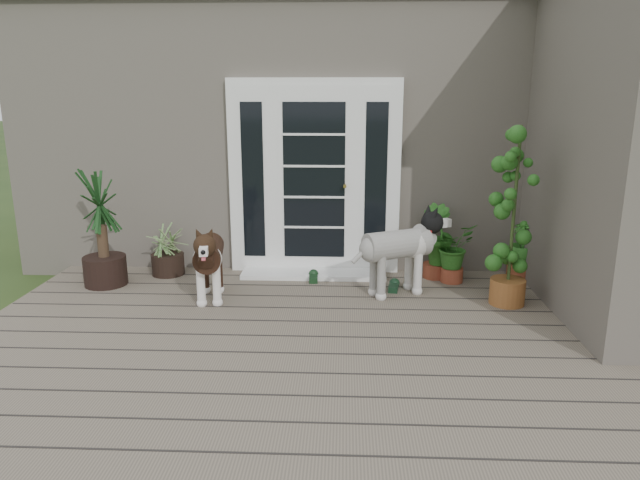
{
  "coord_description": "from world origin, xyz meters",
  "views": [
    {
      "loc": [
        0.14,
        -3.79,
        2.12
      ],
      "look_at": [
        -0.1,
        1.75,
        0.7
      ],
      "focal_mm": 32.52,
      "sensor_mm": 36.0,
      "label": 1
    }
  ],
  "objects": [
    {
      "name": "roof_main",
      "position": [
        0.0,
        4.65,
        3.2
      ],
      "size": [
        7.6,
        4.2,
        0.2
      ],
      "primitive_type": "cube",
      "color": "#2D2826",
      "rests_on": "house_main"
    },
    {
      "name": "herb_a",
      "position": [
        1.31,
        2.25,
        0.4
      ],
      "size": [
        0.62,
        0.62,
        0.56
      ],
      "primitive_type": "imported",
      "rotation": [
        0.0,
        0.0,
        0.61
      ],
      "color": "#1D5016",
      "rests_on": "deck"
    },
    {
      "name": "herb_c",
      "position": [
        2.09,
        2.4,
        0.4
      ],
      "size": [
        0.38,
        0.38,
        0.55
      ],
      "primitive_type": "imported",
      "rotation": [
        0.0,
        0.0,
        4.79
      ],
      "color": "#1E5E1A",
      "rests_on": "deck"
    },
    {
      "name": "house_main",
      "position": [
        0.0,
        4.65,
        1.55
      ],
      "size": [
        7.4,
        4.0,
        3.1
      ],
      "primitive_type": "cube",
      "color": "#665E54",
      "rests_on": "ground"
    },
    {
      "name": "door_step",
      "position": [
        -0.2,
        2.4,
        0.14
      ],
      "size": [
        1.6,
        0.4,
        0.05
      ],
      "primitive_type": "cube",
      "color": "white",
      "rests_on": "deck"
    },
    {
      "name": "door_unit",
      "position": [
        -0.2,
        2.6,
        1.19
      ],
      "size": [
        1.9,
        0.14,
        2.15
      ],
      "primitive_type": "cube",
      "color": "white",
      "rests_on": "deck"
    },
    {
      "name": "brindle_dog",
      "position": [
        -1.18,
        1.6,
        0.47
      ],
      "size": [
        0.48,
        0.88,
        0.7
      ],
      "primitive_type": null,
      "rotation": [
        0.0,
        0.0,
        3.29
      ],
      "color": "#351F13",
      "rests_on": "deck"
    },
    {
      "name": "clog_left",
      "position": [
        -0.19,
        2.23,
        0.16
      ],
      "size": [
        0.14,
        0.28,
        0.08
      ],
      "primitive_type": null,
      "rotation": [
        0.0,
        0.0,
        0.05
      ],
      "color": "black",
      "rests_on": "deck"
    },
    {
      "name": "yucca",
      "position": [
        -2.4,
        2.0,
        0.73
      ],
      "size": [
        0.97,
        0.97,
        1.23
      ],
      "primitive_type": null,
      "rotation": [
        0.0,
        0.0,
        -0.16
      ],
      "color": "black",
      "rests_on": "deck"
    },
    {
      "name": "white_dog",
      "position": [
        0.67,
        1.82,
        0.5
      ],
      "size": [
        1.0,
        0.76,
        0.76
      ],
      "primitive_type": null,
      "rotation": [
        0.0,
        0.0,
        -1.11
      ],
      "color": "beige",
      "rests_on": "deck"
    },
    {
      "name": "spider_plant",
      "position": [
        -1.84,
        2.38,
        0.44
      ],
      "size": [
        0.6,
        0.6,
        0.64
      ],
      "primitive_type": null,
      "rotation": [
        0.0,
        0.0,
        -0.0
      ],
      "color": "#8EA767",
      "rests_on": "deck"
    },
    {
      "name": "clog_right",
      "position": [
        0.66,
        1.95,
        0.16
      ],
      "size": [
        0.17,
        0.29,
        0.08
      ],
      "primitive_type": null,
      "rotation": [
        0.0,
        0.0,
        -0.17
      ],
      "color": "black",
      "rests_on": "deck"
    },
    {
      "name": "deck",
      "position": [
        0.0,
        0.4,
        0.06
      ],
      "size": [
        6.2,
        4.6,
        0.12
      ],
      "primitive_type": "cube",
      "color": "#6B5B4C",
      "rests_on": "ground"
    },
    {
      "name": "sapling",
      "position": [
        1.72,
        1.59,
        1.01
      ],
      "size": [
        0.54,
        0.54,
        1.78
      ],
      "primitive_type": null,
      "rotation": [
        0.0,
        0.0,
        0.03
      ],
      "color": "#2C601B",
      "rests_on": "deck"
    },
    {
      "name": "herb_b",
      "position": [
        1.15,
        2.4,
        0.42
      ],
      "size": [
        0.56,
        0.56,
        0.6
      ],
      "primitive_type": "imported",
      "rotation": [
        0.0,
        0.0,
        2.29
      ],
      "color": "#1C5418",
      "rests_on": "deck"
    }
  ]
}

